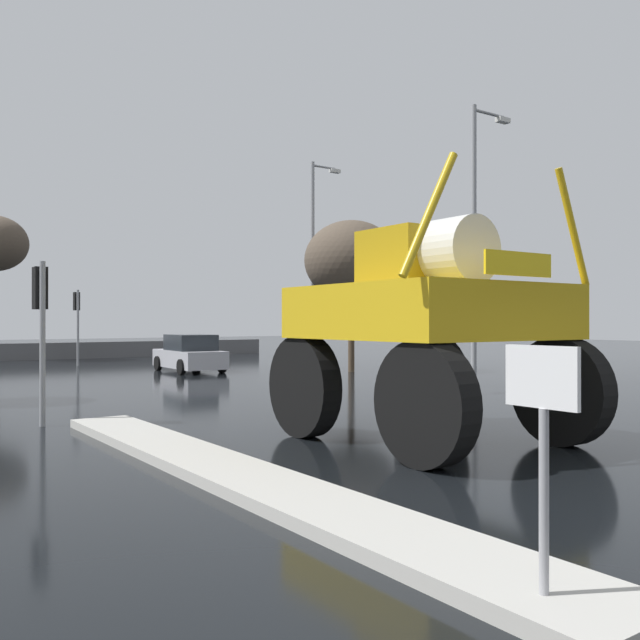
# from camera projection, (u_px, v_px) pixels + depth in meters

# --- Properties ---
(ground_plane) EXTENTS (120.00, 120.00, 0.00)m
(ground_plane) POSITION_uv_depth(u_px,v_px,m) (157.00, 383.00, 22.74)
(ground_plane) COLOR black
(median_island) EXTENTS (1.11, 11.32, 0.15)m
(median_island) POSITION_uv_depth(u_px,v_px,m) (232.00, 473.00, 8.91)
(median_island) COLOR #B2AFA8
(median_island) RESTS_ON ground
(lane_arrow_sign) EXTENTS (0.07, 0.60, 1.74)m
(lane_arrow_sign) POSITION_uv_depth(u_px,v_px,m) (542.00, 423.00, 4.78)
(lane_arrow_sign) COLOR #99999E
(lane_arrow_sign) RESTS_ON median_island
(oversize_sprayer) EXTENTS (4.16, 4.96, 4.55)m
(oversize_sprayer) POSITION_uv_depth(u_px,v_px,m) (428.00, 321.00, 11.71)
(oversize_sprayer) COLOR black
(oversize_sprayer) RESTS_ON ground
(sedan_ahead) EXTENTS (2.03, 4.18, 1.52)m
(sedan_ahead) POSITION_uv_depth(u_px,v_px,m) (190.00, 354.00, 27.80)
(sedan_ahead) COLOR #B7B7BF
(sedan_ahead) RESTS_ON ground
(traffic_signal_near_left) EXTENTS (0.24, 0.54, 3.24)m
(traffic_signal_near_left) POSITION_uv_depth(u_px,v_px,m) (41.00, 306.00, 13.48)
(traffic_signal_near_left) COLOR gray
(traffic_signal_near_left) RESTS_ON ground
(traffic_signal_near_right) EXTENTS (0.24, 0.54, 4.05)m
(traffic_signal_near_right) POSITION_uv_depth(u_px,v_px,m) (408.00, 289.00, 19.06)
(traffic_signal_near_right) COLOR gray
(traffic_signal_near_right) RESTS_ON ground
(traffic_signal_far_left) EXTENTS (0.24, 0.55, 3.51)m
(traffic_signal_far_left) POSITION_uv_depth(u_px,v_px,m) (77.00, 311.00, 31.51)
(traffic_signal_far_left) COLOR gray
(traffic_signal_far_left) RESTS_ON ground
(streetlight_near_right) EXTENTS (1.72, 0.24, 8.91)m
(streetlight_near_right) POSITION_uv_depth(u_px,v_px,m) (476.00, 232.00, 21.62)
(streetlight_near_right) COLOR gray
(streetlight_near_right) RESTS_ON ground
(streetlight_far_right) EXTENTS (1.56, 0.24, 9.11)m
(streetlight_far_right) POSITION_uv_depth(u_px,v_px,m) (314.00, 255.00, 30.16)
(streetlight_far_right) COLOR gray
(streetlight_far_right) RESTS_ON ground
(bare_tree_right) EXTENTS (3.83, 3.83, 6.15)m
(bare_tree_right) POSITION_uv_depth(u_px,v_px,m) (351.00, 261.00, 27.66)
(bare_tree_right) COLOR #473828
(bare_tree_right) RESTS_ON ground
(roadside_barrier) EXTENTS (26.61, 0.24, 0.90)m
(roadside_barrier) POSITION_uv_depth(u_px,v_px,m) (40.00, 351.00, 36.25)
(roadside_barrier) COLOR #59595B
(roadside_barrier) RESTS_ON ground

